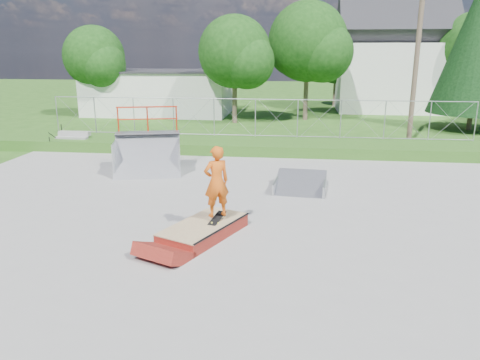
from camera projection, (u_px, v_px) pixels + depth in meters
The scene contains 19 objects.
ground at pixel (220, 224), 12.60m from camera, with size 120.00×120.00×0.00m, color #295418.
concrete_pad at pixel (220, 223), 12.60m from camera, with size 20.00×16.00×0.04m, color gray.
grass_berm at pixel (253, 146), 21.62m from camera, with size 24.00×3.00×0.50m, color #295418.
grind_box at pixel (204, 230), 11.65m from camera, with size 2.06×2.70×0.36m.
quarter_pipe at pixel (147, 142), 17.38m from camera, with size 2.42×2.05×2.42m, color #A5A8AD, non-canonical shape.
flat_bank_ramp at pixel (300, 184), 15.44m from camera, with size 1.65×1.76×0.51m, color #A5A8AD, non-canonical shape.
skateboard at pixel (217, 219), 11.81m from camera, with size 0.22×0.80×0.02m, color black.
skater at pixel (216, 184), 11.57m from camera, with size 0.65×0.43×1.80m, color #D85713.
concrete_stairs at pixel (71, 141), 21.81m from camera, with size 1.50×1.60×0.80m, color gray, non-canonical shape.
chain_link_fence at pixel (255, 118), 22.27m from camera, with size 20.00×0.06×1.80m, color #94979D, non-canonical shape.
utility_building_flat at pixel (161, 93), 34.18m from camera, with size 10.00×6.00×3.00m, color silver.
gable_house at pixel (392, 59), 35.38m from camera, with size 8.40×6.08×8.94m.
utility_pole at pixel (416, 61), 22.13m from camera, with size 0.24×0.24×8.00m, color brown.
tree_left_near at pixel (238, 55), 28.73m from camera, with size 4.76×4.48×6.65m.
tree_center at pixel (312, 45), 29.92m from camera, with size 5.44×5.12×7.60m.
tree_left_far at pixel (97, 59), 31.91m from camera, with size 4.42×4.16×6.18m.
tree_right_far at pixel (477, 50), 32.49m from camera, with size 5.10×4.80×7.12m.
tree_back_mid at pixel (339, 61), 37.66m from camera, with size 4.08×3.84×5.70m.
conifer_tree at pixel (480, 40), 26.10m from camera, with size 5.04×5.04×9.10m.
Camera 1 is at (1.98, -11.67, 4.51)m, focal length 35.00 mm.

